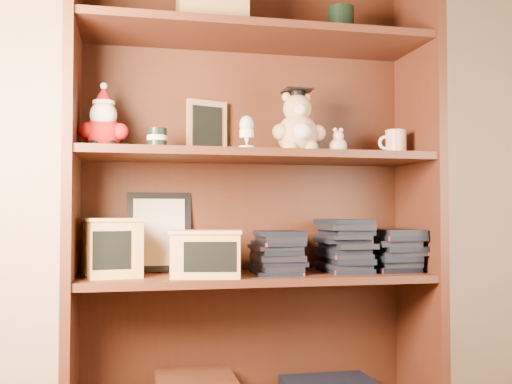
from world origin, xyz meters
TOP-DOWN VIEW (x-y plane):
  - bookcase at (0.04, 1.36)m, footprint 1.20×0.35m
  - shelf_lower at (0.05, 1.30)m, footprint 1.14×0.33m
  - shelf_upper at (0.05, 1.30)m, footprint 1.14×0.33m
  - santa_plush at (-0.45, 1.30)m, footprint 0.15×0.11m
  - teachers_tin at (-0.28, 1.30)m, footprint 0.06×0.06m
  - chalkboard_plaque at (-0.10, 1.42)m, footprint 0.15×0.10m
  - egg_cup at (0.00, 1.23)m, footprint 0.05×0.05m
  - grad_teddy_bear at (0.19, 1.30)m, footprint 0.18×0.16m
  - pink_figurine at (0.33, 1.31)m, footprint 0.06×0.06m
  - teacher_mug at (0.54, 1.30)m, footprint 0.10×0.07m
  - certificate_frame at (-0.26, 1.44)m, footprint 0.22×0.06m
  - treats_box at (-0.41, 1.30)m, footprint 0.20×0.20m
  - pencils_box at (-0.13, 1.24)m, footprint 0.25×0.20m
  - book_stack_left at (0.12, 1.30)m, footprint 0.14×0.20m
  - book_stack_mid at (0.35, 1.30)m, footprint 0.14×0.20m
  - book_stack_right at (0.53, 1.30)m, footprint 0.14×0.20m

SIDE VIEW (x-z plane):
  - shelf_lower at x=0.05m, z-range 0.53..0.55m
  - book_stack_right at x=0.53m, z-range 0.55..0.68m
  - book_stack_left at x=0.12m, z-range 0.55..0.69m
  - pencils_box at x=-0.13m, z-range 0.55..0.70m
  - book_stack_mid at x=0.35m, z-range 0.55..0.73m
  - treats_box at x=-0.41m, z-range 0.55..0.74m
  - certificate_frame at x=-0.26m, z-range 0.55..0.82m
  - bookcase at x=0.04m, z-range -0.02..1.58m
  - shelf_upper at x=0.05m, z-range 0.93..0.95m
  - pink_figurine at x=0.33m, z-range 0.94..1.03m
  - teachers_tin at x=-0.28m, z-range 0.95..1.02m
  - teacher_mug at x=0.54m, z-range 0.95..1.04m
  - egg_cup at x=0.00m, z-range 0.95..1.06m
  - santa_plush at x=-0.45m, z-range 0.92..1.14m
  - grad_teddy_bear at x=0.19m, z-range 0.92..1.15m
  - chalkboard_plaque at x=-0.10m, z-range 0.95..1.14m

